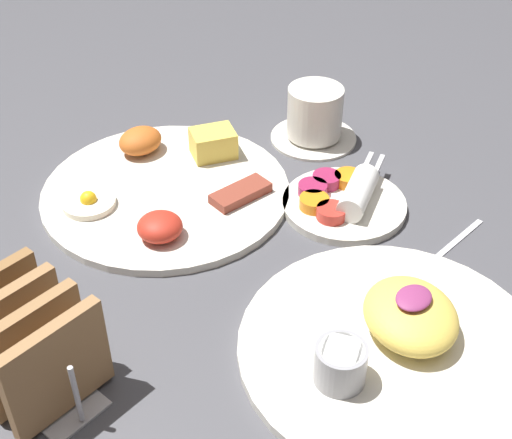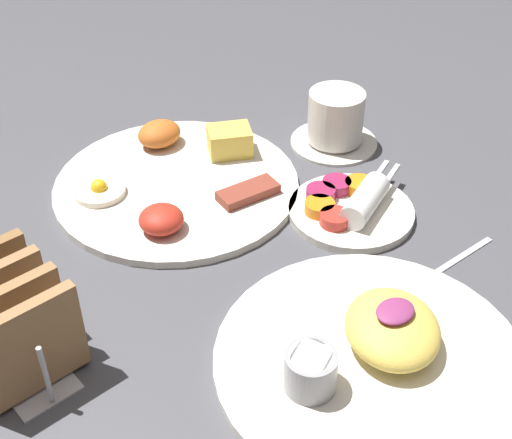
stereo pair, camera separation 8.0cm
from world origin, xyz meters
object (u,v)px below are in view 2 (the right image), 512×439
at_px(plate_breakfast, 177,180).
at_px(coffee_cup, 335,121).
at_px(plate_condiments, 349,205).
at_px(toast_rack, 7,323).
at_px(plate_foreground, 373,352).

distance_m(plate_breakfast, coffee_cup, 0.23).
relative_size(plate_condiments, coffee_cup, 1.43).
distance_m(plate_breakfast, toast_rack, 0.32).
xyz_separation_m(plate_breakfast, plate_condiments, (0.12, -0.18, 0.00)).
bearing_deg(coffee_cup, plate_condiments, -130.23).
distance_m(plate_foreground, coffee_cup, 0.40).
relative_size(plate_breakfast, plate_condiments, 1.80).
distance_m(plate_condiments, plate_foreground, 0.23).
xyz_separation_m(plate_breakfast, coffee_cup, (0.22, -0.06, 0.03)).
height_order(toast_rack, coffee_cup, toast_rack).
height_order(plate_foreground, toast_rack, toast_rack).
height_order(plate_breakfast, coffee_cup, coffee_cup).
relative_size(plate_breakfast, plate_foreground, 1.03).
distance_m(toast_rack, coffee_cup, 0.52).
height_order(plate_breakfast, plate_foreground, plate_foreground).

